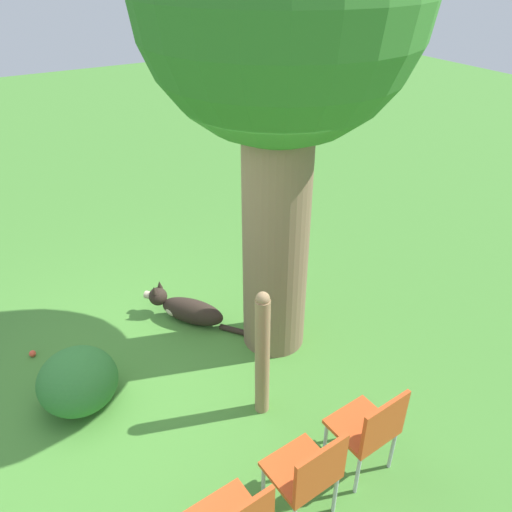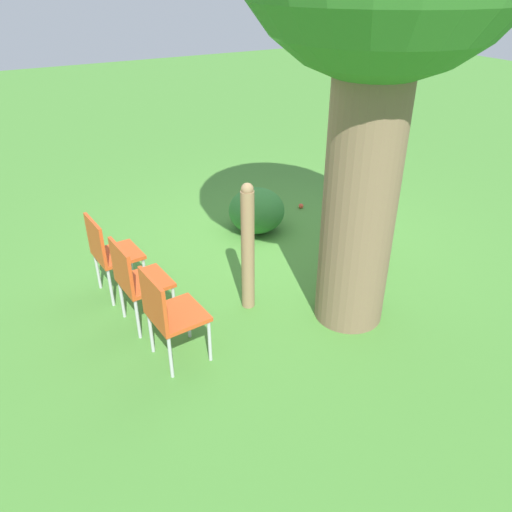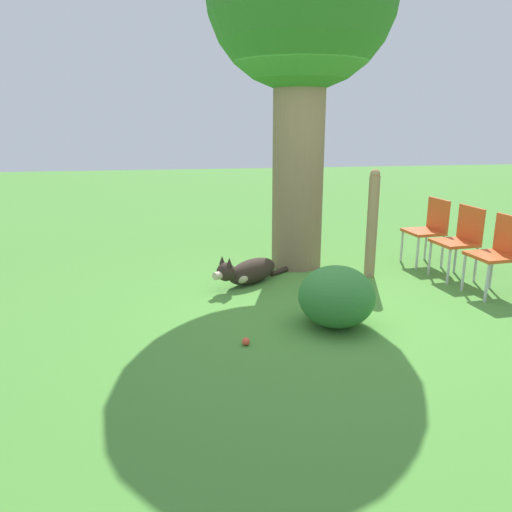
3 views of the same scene
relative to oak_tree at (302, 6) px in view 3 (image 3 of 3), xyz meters
The scene contains 9 objects.
ground_plane 3.38m from the oak_tree, 94.61° to the right, with size 30.00×30.00×0.00m, color #478433.
oak_tree is the anchor object (origin of this frame).
dog 3.12m from the oak_tree, 137.33° to the right, with size 1.04×0.85×0.40m.
fence_post 2.64m from the oak_tree, 38.11° to the right, with size 0.13×0.13×1.30m.
red_chair_0 3.51m from the oak_tree, 38.22° to the right, with size 0.46×0.47×0.86m.
red_chair_1 3.26m from the oak_tree, 25.24° to the right, with size 0.46×0.47×0.86m.
red_chair_2 3.12m from the oak_tree, ahead, with size 0.46×0.47×0.86m.
tennis_ball 3.95m from the oak_tree, 113.61° to the right, with size 0.07×0.07×0.07m.
low_shrub 3.46m from the oak_tree, 93.29° to the right, with size 0.70×0.70×0.56m.
Camera 3 is at (-1.44, -4.77, 1.83)m, focal length 35.00 mm.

